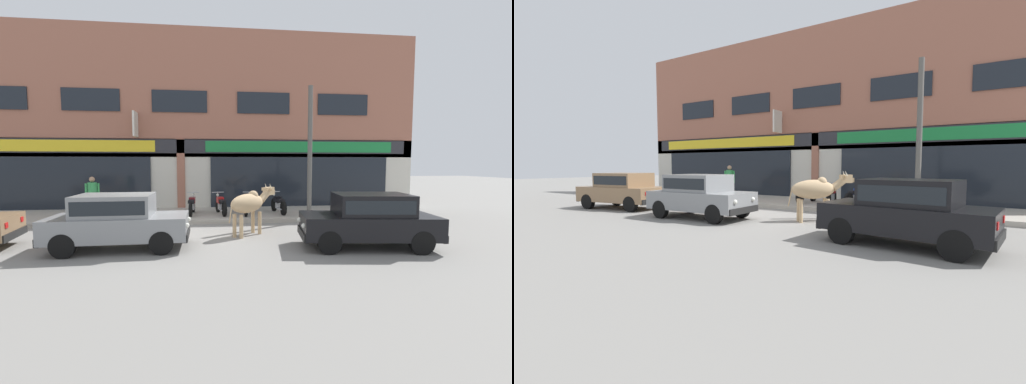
# 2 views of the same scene
# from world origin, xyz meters

# --- Properties ---
(ground_plane) EXTENTS (90.00, 90.00, 0.00)m
(ground_plane) POSITION_xyz_m (0.00, 0.00, 0.00)
(ground_plane) COLOR gray
(sidewalk) EXTENTS (19.00, 3.73, 0.17)m
(sidewalk) POSITION_xyz_m (0.00, 4.06, 0.09)
(sidewalk) COLOR #A8A093
(sidewalk) RESTS_ON ground
(shop_building) EXTENTS (23.00, 1.40, 8.52)m
(shop_building) POSITION_xyz_m (-0.00, 6.18, 4.04)
(shop_building) COLOR #9E604C
(shop_building) RESTS_ON ground
(cow) EXTENTS (1.72, 1.63, 1.61)m
(cow) POSITION_xyz_m (2.65, 0.17, 1.01)
(cow) COLOR tan
(cow) RESTS_ON ground
(car_0) EXTENTS (3.76, 2.08, 1.46)m
(car_0) POSITION_xyz_m (-5.47, -0.95, 0.81)
(car_0) COLOR black
(car_0) RESTS_ON ground
(car_1) EXTENTS (3.65, 1.70, 1.46)m
(car_1) POSITION_xyz_m (-0.96, -1.20, 0.81)
(car_1) COLOR black
(car_1) RESTS_ON ground
(car_2) EXTENTS (3.75, 2.04, 1.46)m
(car_2) POSITION_xyz_m (5.68, -1.79, 0.81)
(car_2) COLOR black
(car_2) RESTS_ON ground
(motorcycle_0) EXTENTS (0.52, 1.81, 0.88)m
(motorcycle_0) POSITION_xyz_m (0.63, 3.68, 0.56)
(motorcycle_0) COLOR black
(motorcycle_0) RESTS_ON sidewalk
(motorcycle_1) EXTENTS (0.60, 1.79, 0.88)m
(motorcycle_1) POSITION_xyz_m (1.81, 3.57, 0.56)
(motorcycle_1) COLOR black
(motorcycle_1) RESTS_ON sidewalk
(motorcycle_2) EXTENTS (0.62, 1.80, 0.88)m
(motorcycle_2) POSITION_xyz_m (2.90, 3.46, 0.56)
(motorcycle_2) COLOR black
(motorcycle_2) RESTS_ON sidewalk
(motorcycle_3) EXTENTS (0.52, 1.81, 0.88)m
(motorcycle_3) POSITION_xyz_m (4.23, 3.60, 0.56)
(motorcycle_3) COLOR black
(motorcycle_3) RESTS_ON sidewalk
(pedestrian) EXTENTS (0.47, 0.32, 1.60)m
(pedestrian) POSITION_xyz_m (-2.97, 2.87, 1.16)
(pedestrian) COLOR #2D2D33
(pedestrian) RESTS_ON sidewalk
(utility_pole) EXTENTS (0.18, 0.18, 5.05)m
(utility_pole) POSITION_xyz_m (5.24, 2.50, 2.70)
(utility_pole) COLOR #595651
(utility_pole) RESTS_ON sidewalk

